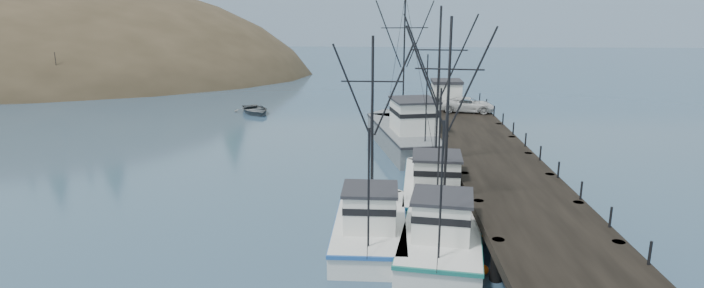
# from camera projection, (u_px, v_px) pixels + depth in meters

# --- Properties ---
(ground) EXTENTS (400.00, 400.00, 0.00)m
(ground) POSITION_uv_depth(u_px,v_px,m) (240.00, 285.00, 24.24)
(ground) COLOR navy
(ground) RESTS_ON ground
(pier) EXTENTS (6.00, 44.00, 2.00)m
(pier) POSITION_uv_depth(u_px,v_px,m) (491.00, 157.00, 38.66)
(pier) COLOR black
(pier) RESTS_ON ground
(distant_ridge) EXTENTS (360.00, 40.00, 26.00)m
(distant_ridge) POSITION_uv_depth(u_px,v_px,m) (391.00, 43.00, 188.48)
(distant_ridge) COLOR #9EB2C6
(distant_ridge) RESTS_ON ground
(distant_ridge_far) EXTENTS (180.00, 25.00, 18.00)m
(distant_ridge_far) POSITION_uv_depth(u_px,v_px,m) (257.00, 40.00, 205.41)
(distant_ridge_far) COLOR silver
(distant_ridge_far) RESTS_ON ground
(moored_sailboats) EXTENTS (21.17, 19.55, 6.35)m
(moored_sailboats) POSITION_uv_depth(u_px,v_px,m) (100.00, 85.00, 84.27)
(moored_sailboats) COLOR silver
(moored_sailboats) RESTS_ON ground
(trawler_near) EXTENTS (5.31, 11.88, 11.87)m
(trawler_near) POSITION_uv_depth(u_px,v_px,m) (442.00, 230.00, 28.13)
(trawler_near) COLOR silver
(trawler_near) RESTS_ON ground
(trawler_mid) EXTENTS (3.83, 10.91, 10.90)m
(trawler_mid) POSITION_uv_depth(u_px,v_px,m) (371.00, 223.00, 29.08)
(trawler_mid) COLOR silver
(trawler_mid) RESTS_ON ground
(trawler_far) EXTENTS (4.73, 12.28, 12.38)m
(trawler_far) POSITION_uv_depth(u_px,v_px,m) (435.00, 185.00, 35.33)
(trawler_far) COLOR silver
(trawler_far) RESTS_ON ground
(work_vessel) EXTENTS (7.43, 16.09, 13.34)m
(work_vessel) POSITION_uv_depth(u_px,v_px,m) (407.00, 133.00, 48.03)
(work_vessel) COLOR slate
(work_vessel) RESTS_ON ground
(pier_shed) EXTENTS (3.00, 3.20, 2.80)m
(pier_shed) POSITION_uv_depth(u_px,v_px,m) (446.00, 93.00, 55.73)
(pier_shed) COLOR silver
(pier_shed) RESTS_ON pier
(pickup_truck) EXTENTS (5.46, 3.17, 1.43)m
(pickup_truck) POSITION_uv_depth(u_px,v_px,m) (468.00, 105.00, 53.33)
(pickup_truck) COLOR silver
(pickup_truck) RESTS_ON pier
(motorboat) EXTENTS (6.22, 6.87, 1.17)m
(motorboat) POSITION_uv_depth(u_px,v_px,m) (255.00, 113.00, 63.41)
(motorboat) COLOR #4F5558
(motorboat) RESTS_ON ground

